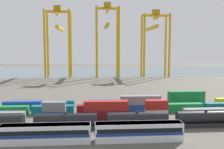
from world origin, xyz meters
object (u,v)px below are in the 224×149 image
Objects in this scene: shipping_container_10 at (7,111)px; gantry_crane_west at (59,35)px; shipping_container_13 at (141,108)px; shipping_container_5 at (156,114)px; shipping_container_20 at (147,103)px; shipping_container_12 at (97,109)px; gantry_crane_east at (154,36)px; shipping_container_15 at (183,108)px; gantry_crane_central at (107,33)px; passenger_train at (93,132)px; freight_tank_row at (137,120)px; shipping_container_17 at (23,105)px.

gantry_crane_west reaches higher than shipping_container_10.
gantry_crane_west is (-38.21, 103.36, 27.62)m from shipping_container_13.
gantry_crane_west is (-41.33, 110.24, 27.62)m from shipping_container_5.
shipping_container_13 is 1.00× the size of shipping_container_20.
shipping_container_10 is 106.99m from gantry_crane_west.
gantry_crane_east is at bearing 67.89° from shipping_container_12.
gantry_crane_west reaches higher than shipping_container_5.
shipping_container_20 is at bearing 89.22° from shipping_container_5.
shipping_container_15 is at bearing 34.54° from shipping_container_5.
gantry_crane_central reaches higher than shipping_container_10.
gantry_crane_east reaches higher than passenger_train.
shipping_container_5 is (17.44, 16.30, -0.84)m from passenger_train.
freight_tank_row is (10.77, 8.30, -0.12)m from passenger_train.
shipping_container_5 is 0.12× the size of gantry_crane_central.
shipping_container_5 is at bearing -103.17° from gantry_crane_east.
shipping_container_13 is at bearing -69.71° from gantry_crane_west.
shipping_container_15 is (9.99, 6.88, 0.00)m from shipping_container_5.
shipping_container_12 is 24.73m from shipping_container_17.
gantry_crane_central reaches higher than freight_tank_row.
passenger_train is 3.11× the size of shipping_container_12.
shipping_container_5 is 12.13m from shipping_container_15.
shipping_container_13 is 0.26× the size of gantry_crane_east.
gantry_crane_central is at bearing 85.30° from shipping_container_12.
shipping_container_17 is 0.24× the size of gantry_crane_central.
freight_tank_row is 6.90× the size of shipping_container_17.
shipping_container_17 is (-23.75, 6.88, 0.00)m from shipping_container_12.
gantry_crane_central is (34.67, 102.86, 28.86)m from shipping_container_10.
shipping_container_13 is at bearing 76.57° from freight_tank_row.
shipping_container_13 is (-3.11, 6.88, 0.00)m from shipping_container_5.
shipping_container_13 is 37.49m from shipping_container_17.
shipping_container_5 is at bearing -18.99° from shipping_container_17.
shipping_container_13 is (14.33, 23.18, -0.84)m from passenger_train.
gantry_crane_west is at bearing 106.34° from freight_tank_row.
shipping_container_13 and shipping_container_20 have the same top height.
passenger_train reaches higher than shipping_container_12.
shipping_container_17 is at bearing 70.34° from shipping_container_10.
freight_tank_row is 13.82× the size of shipping_container_5.
gantry_crane_east is at bearing 75.14° from shipping_container_20.
shipping_container_15 is 1.00× the size of shipping_container_20.
shipping_container_15 is at bearing -63.60° from gantry_crane_west.
shipping_container_10 is 43.17m from shipping_container_20.
shipping_container_5 is at bearing -22.98° from shipping_container_12.
shipping_container_15 is (52.42, 0.00, 0.00)m from shipping_container_10.
shipping_container_5 is 0.50× the size of shipping_container_10.
shipping_container_13 is at bearing -87.41° from gantry_crane_central.
shipping_container_5 is 42.27m from shipping_container_17.
gantry_crane_central is at bearing 92.59° from shipping_container_13.
gantry_crane_west is (-34.66, 118.24, 26.90)m from freight_tank_row.
gantry_crane_east is at bearing 56.59° from shipping_container_10.
gantry_crane_central is (32.21, 95.98, 28.86)m from shipping_container_17.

